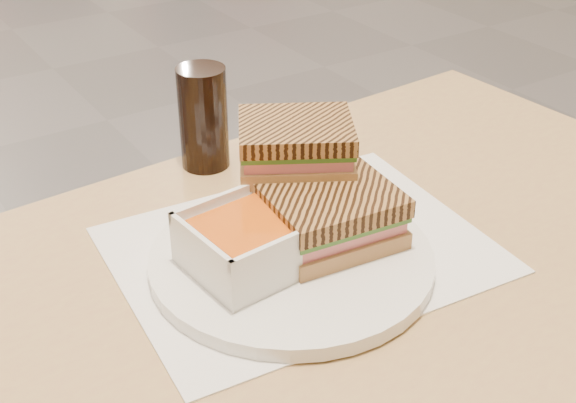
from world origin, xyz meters
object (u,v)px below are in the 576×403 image
soup_bowl (246,245)px  cola_glass (203,118)px  plate (291,259)px  main_table (291,396)px  panini_lower (332,216)px

soup_bowl → cola_glass: 0.26m
plate → soup_bowl: (-0.05, 0.01, 0.03)m
main_table → plate: size_ratio=4.13×
cola_glass → main_table: bearing=-102.9°
panini_lower → cola_glass: bearing=94.2°
soup_bowl → cola_glass: size_ratio=0.90×
plate → panini_lower: panini_lower is taller
soup_bowl → panini_lower: (0.10, -0.01, 0.00)m
panini_lower → cola_glass: size_ratio=1.07×
soup_bowl → cola_glass: (0.08, 0.25, 0.02)m
soup_bowl → cola_glass: bearing=71.5°
plate → soup_bowl: bearing=172.4°
cola_glass → plate: bearing=-97.1°
plate → soup_bowl: soup_bowl is taller
main_table → panini_lower: size_ratio=8.64×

